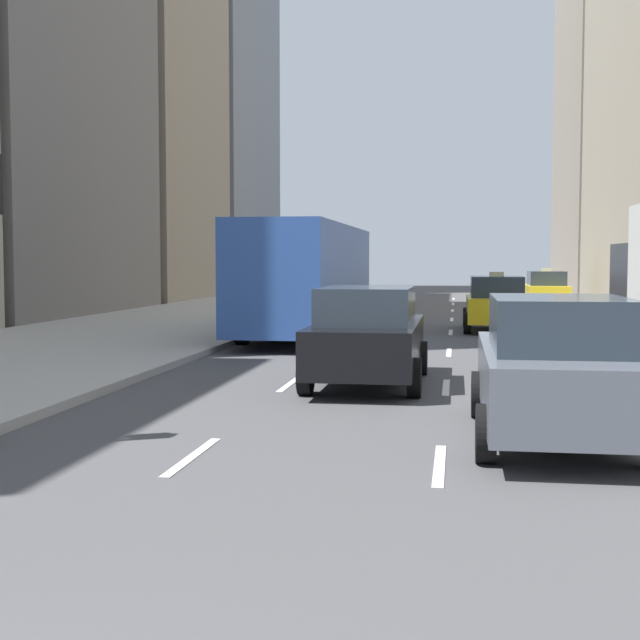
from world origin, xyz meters
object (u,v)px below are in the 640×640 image
Objects in this scene: taxi_second at (496,303)px; sedan_black_near at (556,368)px; taxi_lead at (546,290)px; sedan_silver_behind at (368,335)px; city_bus at (308,275)px.

sedan_black_near is (0.00, -17.27, 0.03)m from taxi_second.
sedan_black_near is (-2.80, -30.41, 0.03)m from taxi_lead.
taxi_second is at bearing -102.02° from taxi_lead.
taxi_lead is at bearing 77.98° from taxi_second.
sedan_silver_behind is 10.73m from city_bus.
sedan_black_near is at bearing -69.38° from city_bus.
sedan_silver_behind is at bearing 121.33° from sedan_black_near.
sedan_silver_behind is (-2.80, 4.60, -0.01)m from sedan_black_near.
taxi_lead is 13.44m from taxi_second.
taxi_lead reaches higher than sedan_silver_behind.
city_bus reaches higher than sedan_black_near.
sedan_silver_behind is 0.41× the size of city_bus.
taxi_lead is 26.42m from sedan_silver_behind.
taxi_second is at bearing 77.54° from sedan_silver_behind.
taxi_second is 0.94× the size of sedan_black_near.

